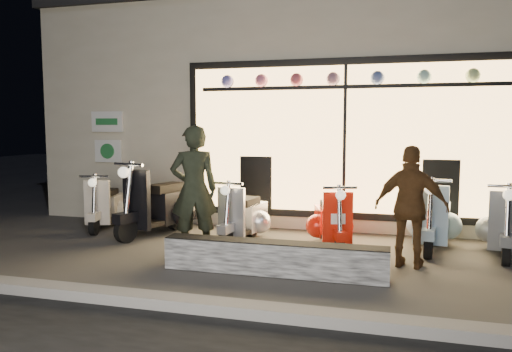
{
  "coord_description": "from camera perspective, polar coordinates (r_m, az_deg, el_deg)",
  "views": [
    {
      "loc": [
        1.58,
        -6.33,
        1.78
      ],
      "look_at": [
        -0.34,
        0.6,
        1.05
      ],
      "focal_mm": 35.0,
      "sensor_mm": 36.0,
      "label": 1
    }
  ],
  "objects": [
    {
      "name": "shop_building",
      "position": [
        11.42,
        7.6,
        7.37
      ],
      "size": [
        10.2,
        6.23,
        4.2
      ],
      "color": "beige",
      "rests_on": "ground"
    },
    {
      "name": "scooter_cream",
      "position": [
        9.14,
        -16.69,
        -3.29
      ],
      "size": [
        0.63,
        1.31,
        0.93
      ],
      "rotation": [
        0.0,
        0.0,
        0.25
      ],
      "color": "black",
      "rests_on": "ground"
    },
    {
      "name": "ground",
      "position": [
        6.76,
        1.43,
        -9.47
      ],
      "size": [
        40.0,
        40.0,
        0.0
      ],
      "primitive_type": "plane",
      "color": "#383533",
      "rests_on": "ground"
    },
    {
      "name": "scooter_black",
      "position": [
        8.41,
        -10.45,
        -3.28
      ],
      "size": [
        0.84,
        1.63,
        1.16
      ],
      "rotation": [
        0.0,
        0.0,
        -0.31
      ],
      "color": "black",
      "rests_on": "ground"
    },
    {
      "name": "man",
      "position": [
        7.0,
        -7.11,
        -1.54
      ],
      "size": [
        0.77,
        0.67,
        1.78
      ],
      "primitive_type": "imported",
      "rotation": [
        0.0,
        0.0,
        3.6
      ],
      "color": "black",
      "rests_on": "ground"
    },
    {
      "name": "woman",
      "position": [
        6.52,
        17.31,
        -3.4
      ],
      "size": [
        0.95,
        0.53,
        1.54
      ],
      "primitive_type": "imported",
      "rotation": [
        0.0,
        0.0,
        2.96
      ],
      "color": "brown",
      "rests_on": "ground"
    },
    {
      "name": "scooter_red",
      "position": [
        7.48,
        8.6,
        -5.12
      ],
      "size": [
        0.66,
        1.29,
        0.92
      ],
      "rotation": [
        0.0,
        0.0,
        0.29
      ],
      "color": "black",
      "rests_on": "ground"
    },
    {
      "name": "kerb",
      "position": [
        4.92,
        -4.42,
        -14.7
      ],
      "size": [
        40.0,
        0.25,
        0.12
      ],
      "primitive_type": "cube",
      "color": "slate",
      "rests_on": "ground"
    },
    {
      "name": "scooter_silver",
      "position": [
        7.77,
        -1.22,
        -4.62
      ],
      "size": [
        0.53,
        1.31,
        0.93
      ],
      "rotation": [
        0.0,
        0.0,
        -0.14
      ],
      "color": "black",
      "rests_on": "ground"
    },
    {
      "name": "graffiti_barrier",
      "position": [
        6.05,
        2.03,
        -9.36
      ],
      "size": [
        2.7,
        0.28,
        0.4
      ],
      "primitive_type": "cube",
      "color": "black",
      "rests_on": "ground"
    },
    {
      "name": "scooter_grey",
      "position": [
        7.81,
        26.57,
        -5.03
      ],
      "size": [
        0.58,
        1.39,
        0.99
      ],
      "rotation": [
        0.0,
        0.0,
        -0.16
      ],
      "color": "black",
      "rests_on": "ground"
    },
    {
      "name": "scooter_blue",
      "position": [
        7.78,
        19.58,
        -4.66
      ],
      "size": [
        0.59,
        1.44,
        1.03
      ],
      "rotation": [
        0.0,
        0.0,
        -0.14
      ],
      "color": "black",
      "rests_on": "ground"
    }
  ]
}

